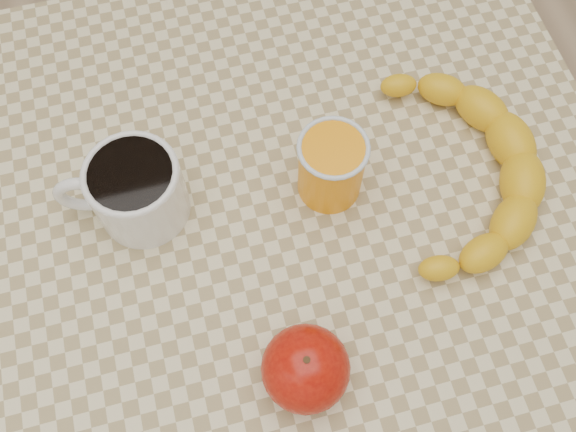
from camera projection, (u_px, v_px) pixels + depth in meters
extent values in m
plane|color=tan|center=(288.00, 362.00, 1.41)|extent=(3.00, 3.00, 0.00)
cube|color=beige|center=(288.00, 230.00, 0.74)|extent=(0.80, 0.80, 0.04)
cube|color=#886345|center=(288.00, 246.00, 0.79)|extent=(0.74, 0.74, 0.06)
cylinder|color=#886345|center=(57.00, 188.00, 1.19)|extent=(0.05, 0.05, 0.71)
cylinder|color=#886345|center=(414.00, 106.00, 1.26)|extent=(0.05, 0.05, 0.71)
cylinder|color=white|center=(138.00, 192.00, 0.69)|extent=(0.12, 0.12, 0.08)
cylinder|color=black|center=(130.00, 175.00, 0.66)|extent=(0.09, 0.09, 0.01)
torus|color=white|center=(130.00, 173.00, 0.66)|extent=(0.10, 0.10, 0.01)
torus|color=white|center=(84.00, 195.00, 0.69)|extent=(0.07, 0.03, 0.07)
cylinder|color=orange|center=(331.00, 168.00, 0.70)|extent=(0.07, 0.07, 0.09)
torus|color=silver|center=(334.00, 148.00, 0.66)|extent=(0.08, 0.08, 0.01)
ellipsoid|color=#880804|center=(306.00, 369.00, 0.62)|extent=(0.11, 0.11, 0.08)
cylinder|color=#382311|center=(307.00, 361.00, 0.59)|extent=(0.01, 0.01, 0.01)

